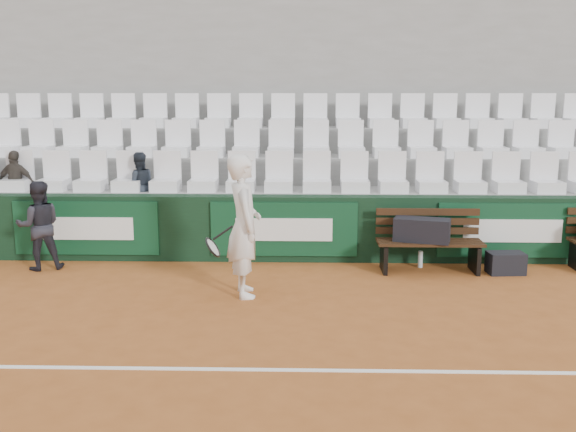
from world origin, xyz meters
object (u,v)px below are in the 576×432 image
object	(u,v)px
water_bottle_near	(420,259)
water_bottle_far	(512,268)
tennis_player	(244,226)
spectator_c	(138,157)
bench_left	(429,256)
ball_kid	(39,226)
sports_bag_ground	(506,263)
sports_bag_left	(422,230)
spectator_b	(14,156)

from	to	relation	value
water_bottle_near	water_bottle_far	size ratio (longest dim) A/B	1.10
tennis_player	spectator_c	world-z (taller)	spectator_c
bench_left	water_bottle_far	world-z (taller)	bench_left
water_bottle_far	ball_kid	world-z (taller)	ball_kid
bench_left	spectator_c	size ratio (longest dim) A/B	1.41
sports_bag_ground	water_bottle_far	distance (m)	0.12
sports_bag_left	spectator_c	world-z (taller)	spectator_c
bench_left	spectator_b	distance (m)	6.65
water_bottle_near	tennis_player	xyz separation A→B (m)	(-2.47, -1.36, 0.77)
bench_left	spectator_c	world-z (taller)	spectator_c
water_bottle_far	spectator_c	distance (m)	5.89
sports_bag_left	tennis_player	size ratio (longest dim) A/B	0.43
sports_bag_left	sports_bag_ground	distance (m)	1.28
water_bottle_far	spectator_c	world-z (taller)	spectator_c
sports_bag_ground	spectator_c	size ratio (longest dim) A/B	0.48
water_bottle_far	spectator_b	size ratio (longest dim) A/B	0.21
tennis_player	sports_bag_ground	bearing A→B (deg)	16.38
bench_left	spectator_c	xyz separation A→B (m)	(-4.44, 1.09, 1.31)
sports_bag_ground	spectator_c	bearing A→B (deg)	167.99
sports_bag_left	spectator_b	bearing A→B (deg)	170.01
ball_kid	spectator_b	size ratio (longest dim) A/B	1.20
water_bottle_far	spectator_b	world-z (taller)	spectator_b
spectator_c	water_bottle_near	bearing A→B (deg)	148.61
sports_bag_ground	spectator_b	size ratio (longest dim) A/B	0.47
bench_left	water_bottle_far	bearing A→B (deg)	-8.79
ball_kid	spectator_c	world-z (taller)	spectator_c
tennis_player	spectator_b	distance (m)	4.52
water_bottle_near	sports_bag_ground	bearing A→B (deg)	-14.33
bench_left	water_bottle_near	distance (m)	0.25
water_bottle_near	ball_kid	distance (m)	5.58
water_bottle_far	tennis_player	xyz separation A→B (m)	(-3.69, -0.97, 0.79)
tennis_player	ball_kid	world-z (taller)	tennis_player
ball_kid	tennis_player	bearing A→B (deg)	137.28
sports_bag_left	bench_left	bearing A→B (deg)	8.85
sports_bag_ground	water_bottle_near	bearing A→B (deg)	165.67
sports_bag_left	water_bottle_far	world-z (taller)	sports_bag_left
water_bottle_far	water_bottle_near	bearing A→B (deg)	162.33
sports_bag_ground	water_bottle_near	xyz separation A→B (m)	(-1.16, 0.30, -0.03)
spectator_b	spectator_c	size ratio (longest dim) A/B	1.02
water_bottle_near	spectator_c	size ratio (longest dim) A/B	0.23
water_bottle_near	tennis_player	world-z (taller)	tennis_player
water_bottle_far	ball_kid	size ratio (longest dim) A/B	0.17
sports_bag_ground	water_bottle_near	distance (m)	1.19
bench_left	sports_bag_ground	world-z (taller)	bench_left
tennis_player	spectator_b	world-z (taller)	spectator_b
sports_bag_ground	ball_kid	bearing A→B (deg)	179.48
spectator_b	water_bottle_near	bearing A→B (deg)	177.69
bench_left	sports_bag_left	size ratio (longest dim) A/B	1.93
water_bottle_far	spectator_b	distance (m)	7.80
water_bottle_near	water_bottle_far	xyz separation A→B (m)	(1.22, -0.39, -0.01)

